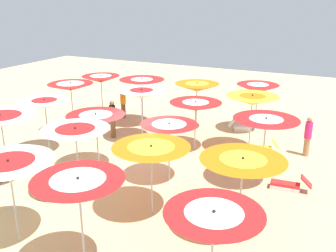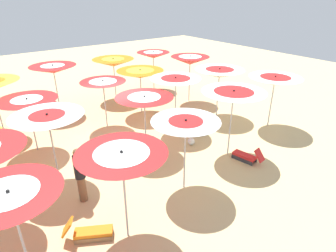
{
  "view_description": "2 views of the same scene",
  "coord_description": "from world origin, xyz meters",
  "px_view_note": "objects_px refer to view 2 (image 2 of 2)",
  "views": [
    {
      "loc": [
        -6.72,
        11.27,
        6.23
      ],
      "look_at": [
        -0.21,
        -2.15,
        1.13
      ],
      "focal_mm": 40.68,
      "sensor_mm": 36.0,
      "label": 1
    },
    {
      "loc": [
        9.81,
        -4.68,
        5.69
      ],
      "look_at": [
        2.09,
        1.12,
        1.11
      ],
      "focal_mm": 30.92,
      "sensor_mm": 36.0,
      "label": 2
    }
  ],
  "objects_px": {
    "beach_umbrella_17": "(186,126)",
    "beach_ball": "(191,141)",
    "beach_umbrella_15": "(275,81)",
    "beach_umbrella_6": "(140,74)",
    "beach_umbrella_1": "(113,63)",
    "beach_umbrella_11": "(176,82)",
    "lounger_2": "(247,156)",
    "lounger_4": "(90,232)",
    "beach_umbrella_18": "(122,159)",
    "lounger_0": "(54,103)",
    "beach_umbrella_8": "(28,104)",
    "beach_umbrella_19": "(10,200)",
    "beachgoer_0": "(80,174)",
    "beach_umbrella_2": "(53,69)",
    "beach_umbrella_7": "(103,85)",
    "beach_umbrella_13": "(48,121)",
    "beach_umbrella_12": "(144,102)",
    "beach_umbrella_16": "(233,96)",
    "beach_umbrella_0": "(153,55)",
    "beach_umbrella_10": "(219,73)",
    "lounger_3": "(194,129)",
    "beach_umbrella_5": "(190,60)"
  },
  "relations": [
    {
      "from": "beach_umbrella_17",
      "to": "beach_ball",
      "type": "relative_size",
      "value": 8.26
    },
    {
      "from": "beach_umbrella_7",
      "to": "beach_umbrella_19",
      "type": "xyz_separation_m",
      "value": [
        6.17,
        -4.76,
        0.23
      ]
    },
    {
      "from": "beach_umbrella_6",
      "to": "beach_umbrella_12",
      "type": "relative_size",
      "value": 1.02
    },
    {
      "from": "beach_umbrella_15",
      "to": "lounger_2",
      "type": "distance_m",
      "value": 3.97
    },
    {
      "from": "beach_umbrella_18",
      "to": "lounger_0",
      "type": "relative_size",
      "value": 1.83
    },
    {
      "from": "beach_umbrella_6",
      "to": "beach_umbrella_18",
      "type": "height_order",
      "value": "beach_umbrella_18"
    },
    {
      "from": "lounger_2",
      "to": "beach_umbrella_0",
      "type": "bearing_deg",
      "value": -23.0
    },
    {
      "from": "beach_umbrella_13",
      "to": "beachgoer_0",
      "type": "xyz_separation_m",
      "value": [
        1.41,
        0.27,
        -1.24
      ]
    },
    {
      "from": "beach_umbrella_17",
      "to": "beach_umbrella_8",
      "type": "bearing_deg",
      "value": -149.76
    },
    {
      "from": "beach_umbrella_15",
      "to": "beach_umbrella_6",
      "type": "bearing_deg",
      "value": -142.19
    },
    {
      "from": "beach_umbrella_10",
      "to": "lounger_0",
      "type": "bearing_deg",
      "value": -134.65
    },
    {
      "from": "beach_umbrella_17",
      "to": "beach_umbrella_19",
      "type": "height_order",
      "value": "beach_umbrella_19"
    },
    {
      "from": "beach_umbrella_8",
      "to": "beach_umbrella_2",
      "type": "bearing_deg",
      "value": 148.92
    },
    {
      "from": "beach_umbrella_15",
      "to": "beachgoer_0",
      "type": "distance_m",
      "value": 8.87
    },
    {
      "from": "lounger_3",
      "to": "beach_umbrella_8",
      "type": "bearing_deg",
      "value": 42.91
    },
    {
      "from": "beach_umbrella_13",
      "to": "beach_umbrella_17",
      "type": "bearing_deg",
      "value": 48.38
    },
    {
      "from": "beach_umbrella_15",
      "to": "beach_umbrella_11",
      "type": "bearing_deg",
      "value": -121.87
    },
    {
      "from": "beach_umbrella_15",
      "to": "lounger_4",
      "type": "height_order",
      "value": "beach_umbrella_15"
    },
    {
      "from": "beach_umbrella_15",
      "to": "beach_umbrella_18",
      "type": "distance_m",
      "value": 8.62
    },
    {
      "from": "beach_umbrella_11",
      "to": "beach_umbrella_18",
      "type": "bearing_deg",
      "value": -49.22
    },
    {
      "from": "beach_umbrella_5",
      "to": "lounger_2",
      "type": "relative_size",
      "value": 2.14
    },
    {
      "from": "beach_umbrella_1",
      "to": "beachgoer_0",
      "type": "distance_m",
      "value": 8.95
    },
    {
      "from": "beach_umbrella_8",
      "to": "beach_umbrella_19",
      "type": "xyz_separation_m",
      "value": [
        5.87,
        -1.62,
        0.3
      ]
    },
    {
      "from": "beach_umbrella_11",
      "to": "lounger_3",
      "type": "xyz_separation_m",
      "value": [
        0.77,
        0.42,
        -2.0
      ]
    },
    {
      "from": "beach_umbrella_7",
      "to": "lounger_4",
      "type": "xyz_separation_m",
      "value": [
        5.76,
        -3.3,
        -1.78
      ]
    },
    {
      "from": "beach_umbrella_18",
      "to": "beach_umbrella_15",
      "type": "bearing_deg",
      "value": 102.4
    },
    {
      "from": "beach_umbrella_0",
      "to": "beach_ball",
      "type": "height_order",
      "value": "beach_umbrella_0"
    },
    {
      "from": "beach_umbrella_12",
      "to": "lounger_2",
      "type": "distance_m",
      "value": 4.22
    },
    {
      "from": "beach_umbrella_7",
      "to": "beach_umbrella_6",
      "type": "bearing_deg",
      "value": 102.33
    },
    {
      "from": "beach_umbrella_15",
      "to": "beach_umbrella_19",
      "type": "xyz_separation_m",
      "value": [
        1.79,
        -10.69,
        0.08
      ]
    },
    {
      "from": "beach_umbrella_18",
      "to": "lounger_0",
      "type": "distance_m",
      "value": 10.45
    },
    {
      "from": "lounger_2",
      "to": "lounger_4",
      "type": "bearing_deg",
      "value": 80.08
    },
    {
      "from": "beach_umbrella_2",
      "to": "beach_umbrella_7",
      "type": "height_order",
      "value": "beach_umbrella_2"
    },
    {
      "from": "beach_umbrella_2",
      "to": "lounger_0",
      "type": "xyz_separation_m",
      "value": [
        -0.92,
        -0.02,
        -2.02
      ]
    },
    {
      "from": "beach_umbrella_7",
      "to": "beachgoer_0",
      "type": "distance_m",
      "value": 5.24
    },
    {
      "from": "beach_umbrella_7",
      "to": "beach_umbrella_17",
      "type": "bearing_deg",
      "value": -0.67
    },
    {
      "from": "beach_umbrella_16",
      "to": "beach_umbrella_19",
      "type": "xyz_separation_m",
      "value": [
        1.19,
        -7.36,
        -0.09
      ]
    },
    {
      "from": "beach_umbrella_11",
      "to": "beach_umbrella_15",
      "type": "distance_m",
      "value": 4.29
    },
    {
      "from": "beach_umbrella_0",
      "to": "beach_umbrella_2",
      "type": "relative_size",
      "value": 0.95
    },
    {
      "from": "beach_umbrella_13",
      "to": "lounger_2",
      "type": "bearing_deg",
      "value": 63.58
    },
    {
      "from": "beach_umbrella_8",
      "to": "beach_umbrella_19",
      "type": "height_order",
      "value": "beach_umbrella_19"
    },
    {
      "from": "lounger_0",
      "to": "lounger_4",
      "type": "distance_m",
      "value": 9.91
    },
    {
      "from": "beach_umbrella_1",
      "to": "beach_umbrella_18",
      "type": "height_order",
      "value": "beach_umbrella_18"
    },
    {
      "from": "beach_umbrella_10",
      "to": "beach_umbrella_18",
      "type": "height_order",
      "value": "beach_umbrella_18"
    },
    {
      "from": "lounger_4",
      "to": "beach_ball",
      "type": "xyz_separation_m",
      "value": [
        -2.14,
        5.23,
        -0.06
      ]
    },
    {
      "from": "beach_umbrella_1",
      "to": "beach_umbrella_11",
      "type": "xyz_separation_m",
      "value": [
        5.23,
        0.2,
        0.14
      ]
    },
    {
      "from": "beach_umbrella_2",
      "to": "beach_umbrella_17",
      "type": "xyz_separation_m",
      "value": [
        8.56,
        1.09,
        -0.08
      ]
    },
    {
      "from": "beach_umbrella_2",
      "to": "beach_umbrella_10",
      "type": "distance_m",
      "value": 7.92
    },
    {
      "from": "beachgoer_0",
      "to": "beach_umbrella_1",
      "type": "bearing_deg",
      "value": 110.2
    },
    {
      "from": "beach_umbrella_12",
      "to": "beach_umbrella_17",
      "type": "relative_size",
      "value": 0.94
    }
  ]
}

